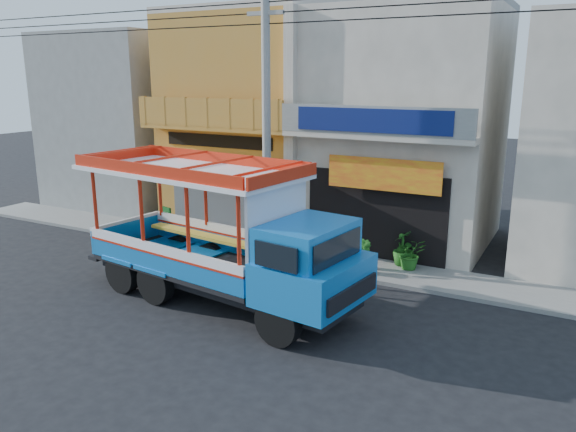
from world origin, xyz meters
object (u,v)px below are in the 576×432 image
Objects in this scene: potted_plant_a at (410,253)px; green_sign at (166,222)px; potted_plant_c at (403,248)px; songthaew_truck at (236,240)px; utility_pole at (271,103)px; potted_plant_b at (363,256)px.

green_sign is at bearing 153.51° from potted_plant_a.
potted_plant_c is (8.83, 0.66, 0.13)m from green_sign.
utility_pole is at bearing 105.75° from songthaew_truck.
songthaew_truck is 4.43m from potted_plant_b.
utility_pole is 6.72m from green_sign.
utility_pole is at bearing 165.99° from potted_plant_a.
potted_plant_a is at bearing 15.07° from utility_pole.
potted_plant_a is at bearing 2.60° from green_sign.
potted_plant_c reaches higher than potted_plant_a.
potted_plant_c is (-0.32, 0.25, 0.06)m from potted_plant_a.
potted_plant_b is at bearing -3.70° from green_sign.
potted_plant_c is (3.88, 1.38, -4.37)m from utility_pole.
potted_plant_a is at bearing 55.64° from songthaew_truck.
utility_pole is 3.36× the size of songthaew_truck.
utility_pole is at bearing 38.37° from potted_plant_b.
songthaew_truck reaches higher than potted_plant_c.
potted_plant_c is at bearing 19.53° from utility_pole.
potted_plant_c is at bearing 4.29° from green_sign.
potted_plant_b is at bearing -170.50° from potted_plant_a.
songthaew_truck is 8.31× the size of green_sign.
green_sign is 1.02× the size of potted_plant_a.
green_sign is 8.00m from potted_plant_b.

